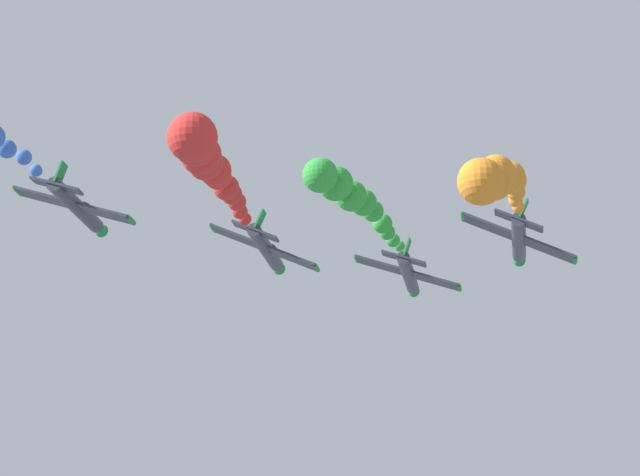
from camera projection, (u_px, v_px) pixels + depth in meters
airplane_lead at (408, 273)px, 103.91m from camera, size 9.16×10.35×3.51m
smoke_trail_lead at (348, 195)px, 85.47m from camera, size 5.33×18.70×2.61m
airplane_left_inner at (266, 248)px, 96.48m from camera, size 8.88×10.35×4.22m
smoke_trail_left_inner at (206, 159)px, 75.54m from camera, size 3.39×21.58×3.96m
airplane_right_inner at (519, 239)px, 93.70m from camera, size 8.79×10.35×4.43m
smoke_trail_right_inner at (498, 180)px, 71.83m from camera, size 4.04×21.86×7.42m
airplane_left_outer at (77, 206)px, 88.61m from camera, size 9.22×10.35×3.41m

